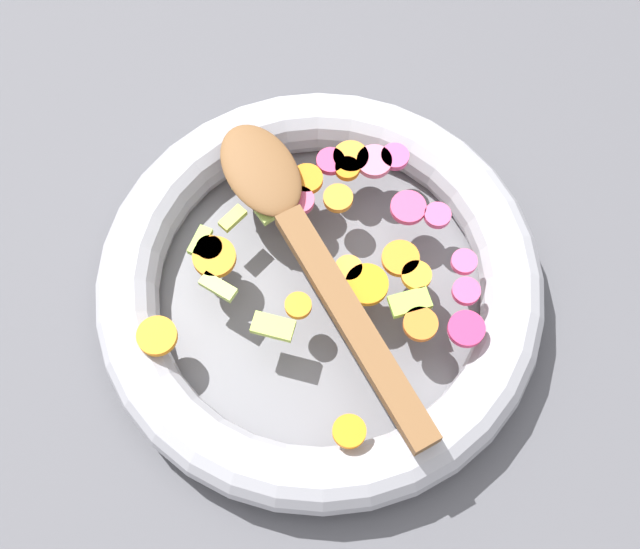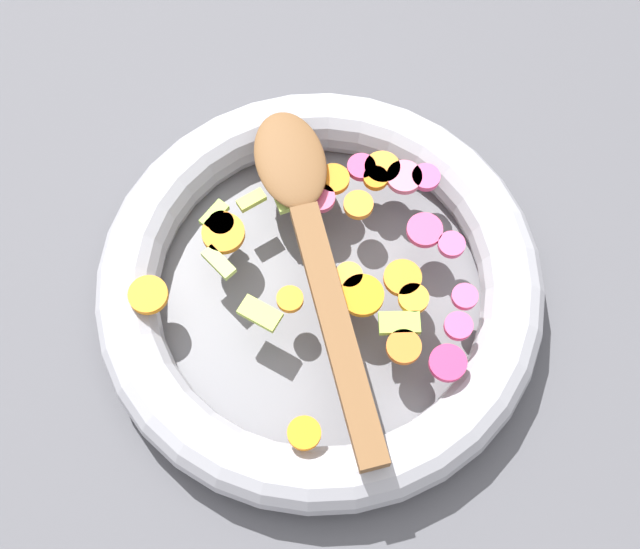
% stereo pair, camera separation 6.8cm
% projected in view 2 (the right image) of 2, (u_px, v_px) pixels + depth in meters
% --- Properties ---
extents(ground_plane, '(4.00, 4.00, 0.00)m').
position_uv_depth(ground_plane, '(320.00, 298.00, 0.73)').
color(ground_plane, '#4C4C51').
extents(skillet, '(0.36, 0.36, 0.05)m').
position_uv_depth(skillet, '(320.00, 288.00, 0.71)').
color(skillet, slate).
rests_on(skillet, ground_plane).
extents(chopped_vegetables, '(0.25, 0.27, 0.01)m').
position_uv_depth(chopped_vegetables, '(342.00, 251.00, 0.69)').
color(chopped_vegetables, orange).
rests_on(chopped_vegetables, skillet).
extents(wooden_spoon, '(0.30, 0.12, 0.01)m').
position_uv_depth(wooden_spoon, '(312.00, 237.00, 0.68)').
color(wooden_spoon, brown).
rests_on(wooden_spoon, chopped_vegetables).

